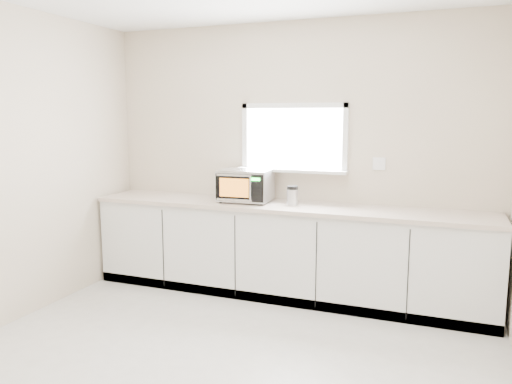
% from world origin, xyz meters
% --- Properties ---
extents(ground, '(4.00, 4.00, 0.00)m').
position_xyz_m(ground, '(0.00, 0.00, 0.00)').
color(ground, beige).
rests_on(ground, ground).
extents(back_wall, '(4.00, 0.17, 2.70)m').
position_xyz_m(back_wall, '(0.00, 2.00, 1.36)').
color(back_wall, beige).
rests_on(back_wall, ground).
extents(cabinets, '(3.92, 0.60, 0.88)m').
position_xyz_m(cabinets, '(0.00, 1.70, 0.44)').
color(cabinets, silver).
rests_on(cabinets, ground).
extents(countertop, '(3.92, 0.64, 0.04)m').
position_xyz_m(countertop, '(0.00, 1.69, 0.90)').
color(countertop, beige).
rests_on(countertop, cabinets).
extents(microwave, '(0.53, 0.43, 0.32)m').
position_xyz_m(microwave, '(-0.41, 1.70, 1.09)').
color(microwave, black).
rests_on(microwave, countertop).
extents(knife_block, '(0.10, 0.21, 0.30)m').
position_xyz_m(knife_block, '(-0.50, 1.81, 1.05)').
color(knife_block, '#462619').
rests_on(knife_block, countertop).
extents(cutting_board, '(0.32, 0.08, 0.32)m').
position_xyz_m(cutting_board, '(-0.66, 1.94, 1.08)').
color(cutting_board, olive).
rests_on(cutting_board, countertop).
extents(coffee_grinder, '(0.13, 0.13, 0.19)m').
position_xyz_m(coffee_grinder, '(0.08, 1.69, 1.01)').
color(coffee_grinder, silver).
rests_on(coffee_grinder, countertop).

